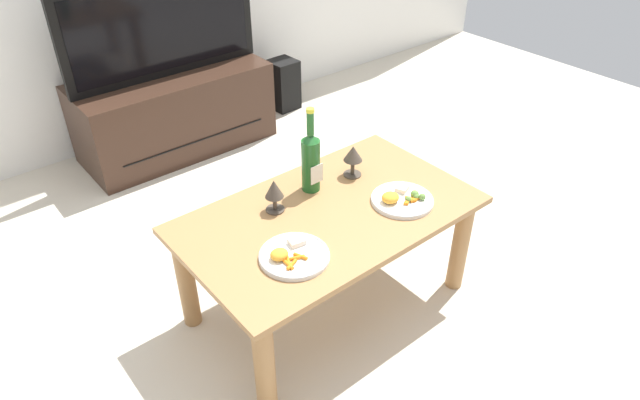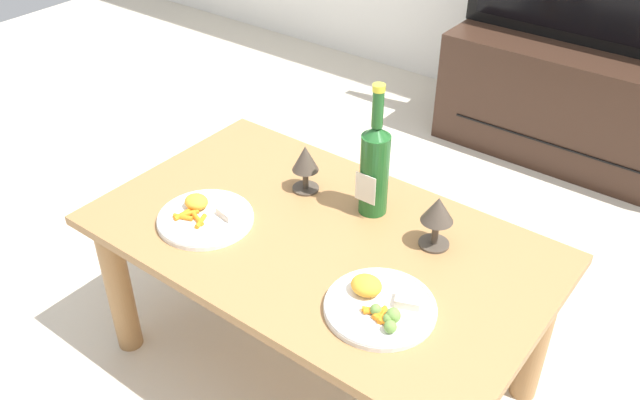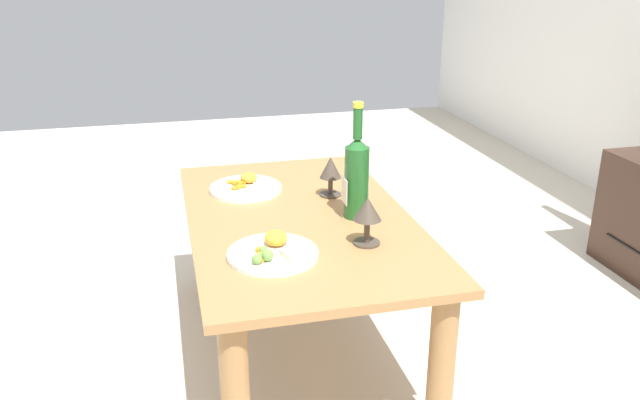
# 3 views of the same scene
# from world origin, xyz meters

# --- Properties ---
(ground_plane) EXTENTS (6.40, 6.40, 0.00)m
(ground_plane) POSITION_xyz_m (0.00, 0.00, 0.00)
(ground_plane) COLOR beige
(dining_table) EXTENTS (1.11, 0.66, 0.47)m
(dining_table) POSITION_xyz_m (0.00, 0.00, 0.38)
(dining_table) COLOR #9E7042
(dining_table) RESTS_ON ground_plane
(tv_stand) EXTENTS (1.11, 0.48, 0.47)m
(tv_stand) POSITION_xyz_m (0.15, 1.59, 0.23)
(tv_stand) COLOR #382319
(tv_stand) RESTS_ON ground_plane
(wine_bottle) EXTENTS (0.07, 0.07, 0.35)m
(wine_bottle) POSITION_xyz_m (0.05, 0.16, 0.60)
(wine_bottle) COLOR #1E5923
(wine_bottle) RESTS_ON dining_table
(goblet_left) EXTENTS (0.07, 0.07, 0.13)m
(goblet_left) POSITION_xyz_m (-0.15, 0.14, 0.56)
(goblet_left) COLOR #473D33
(goblet_left) RESTS_ON dining_table
(goblet_right) EXTENTS (0.08, 0.08, 0.14)m
(goblet_right) POSITION_xyz_m (0.24, 0.14, 0.56)
(goblet_right) COLOR #473D33
(goblet_right) RESTS_ON dining_table
(dinner_plate_left) EXTENTS (0.24, 0.24, 0.05)m
(dinner_plate_left) POSITION_xyz_m (-0.26, -0.12, 0.48)
(dinner_plate_left) COLOR white
(dinner_plate_left) RESTS_ON dining_table
(dinner_plate_right) EXTENTS (0.24, 0.24, 0.05)m
(dinner_plate_right) POSITION_xyz_m (0.26, -0.13, 0.48)
(dinner_plate_right) COLOR white
(dinner_plate_right) RESTS_ON dining_table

